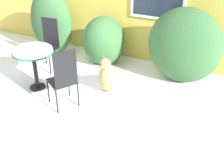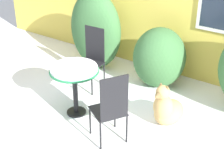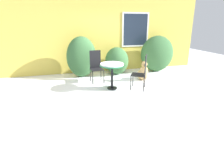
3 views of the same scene
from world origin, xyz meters
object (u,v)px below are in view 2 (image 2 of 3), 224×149
Objects in this scene: patio_table at (74,74)px; patio_chair_near_table at (91,57)px; patio_chair_far_side at (111,107)px; dog at (167,109)px.

patio_chair_near_table is at bearing 111.66° from patio_table.
dog is (0.43, 0.79, -0.30)m from patio_chair_far_side.
patio_table is 0.90m from patio_chair_near_table.
patio_chair_far_side reaches higher than patio_table.
patio_table is 1.08× the size of dog.
dog is (1.59, -0.31, -0.30)m from patio_chair_near_table.
patio_chair_near_table is (-0.33, 0.83, -0.12)m from patio_table.
patio_table is 0.75× the size of patio_chair_near_table.
patio_chair_near_table is 1.60m from patio_chair_far_side.
patio_table is 0.75× the size of patio_chair_far_side.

